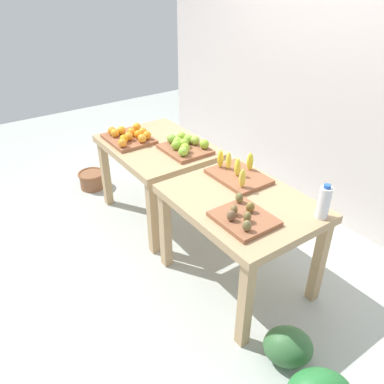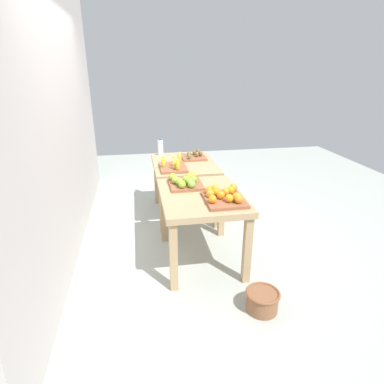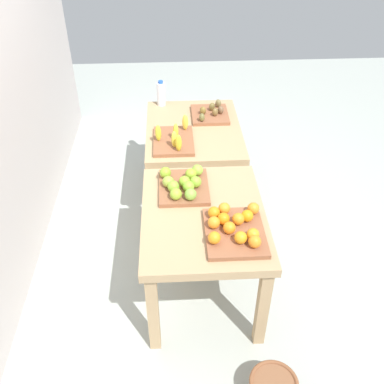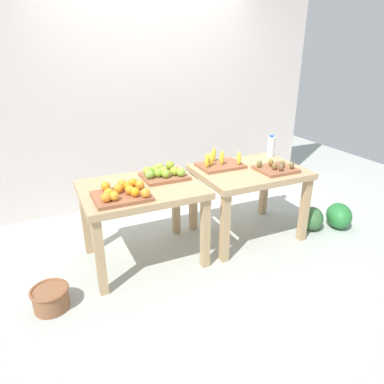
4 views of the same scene
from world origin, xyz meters
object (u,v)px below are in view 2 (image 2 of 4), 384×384
watermelon_pile (192,183)px  display_table_left (201,204)px  orange_bin (224,196)px  display_table_right (184,171)px  banana_crate (173,166)px  kiwi_bin (194,156)px  water_bottle (160,147)px  wicker_basket (262,300)px  apple_bin (185,182)px

watermelon_pile → display_table_left: bearing=172.8°
orange_bin → watermelon_pile: bearing=-2.2°
display_table_right → banana_crate: bearing=144.7°
kiwi_bin → water_bottle: bearing=59.7°
watermelon_pile → water_bottle: bearing=130.4°
water_bottle → wicker_basket: water_bottle is taller
display_table_left → banana_crate: (0.88, 0.17, 0.14)m
display_table_right → apple_bin: size_ratio=2.60×
water_bottle → banana_crate: bearing=-171.9°
orange_bin → wicker_basket: size_ratio=1.54×
apple_bin → watermelon_pile: apple_bin is taller
kiwi_bin → water_bottle: 0.51m
display_table_right → kiwi_bin: (0.20, -0.16, 0.14)m
display_table_left → watermelon_pile: 2.09m
banana_crate → display_table_right: bearing=-35.3°
display_table_right → watermelon_pile: (0.90, -0.25, -0.50)m
orange_bin → banana_crate: 1.13m
water_bottle → watermelon_pile: (0.45, -0.53, -0.72)m
display_table_left → kiwi_bin: kiwi_bin is taller
display_table_left → water_bottle: 1.61m
display_table_right → water_bottle: (0.45, 0.27, 0.22)m
display_table_right → orange_bin: (-1.32, -0.17, 0.15)m
display_table_left → wicker_basket: bearing=-157.8°
banana_crate → water_bottle: water_bottle is taller
display_table_right → watermelon_pile: bearing=-15.9°
kiwi_bin → watermelon_pile: kiwi_bin is taller
water_bottle → apple_bin: bearing=-173.5°
watermelon_pile → wicker_basket: bearing=-178.1°
wicker_basket → display_table_right: bearing=10.0°
watermelon_pile → orange_bin: bearing=177.8°
display_table_left → apple_bin: bearing=25.4°
kiwi_bin → watermelon_pile: 0.95m
display_table_left → watermelon_pile: (2.02, -0.25, -0.50)m
banana_crate → watermelon_pile: (1.14, -0.43, -0.64)m
watermelon_pile → wicker_basket: (-2.88, -0.10, -0.03)m
wicker_basket → banana_crate: bearing=16.7°
kiwi_bin → wicker_basket: kiwi_bin is taller
banana_crate → display_table_left: bearing=-168.9°
banana_crate → wicker_basket: size_ratio=1.54×
water_bottle → wicker_basket: (-2.43, -0.62, -0.75)m
orange_bin → water_bottle: 1.83m
display_table_left → apple_bin: 0.32m
display_table_left → wicker_basket: (-0.86, -0.35, -0.53)m
apple_bin → watermelon_pile: 1.92m
orange_bin → water_bottle: bearing=14.0°
display_table_right → kiwi_bin: kiwi_bin is taller
wicker_basket → apple_bin: bearing=22.9°
watermelon_pile → apple_bin: bearing=168.0°
banana_crate → watermelon_pile: size_ratio=0.62×
display_table_left → banana_crate: 0.91m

